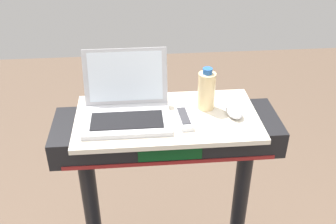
# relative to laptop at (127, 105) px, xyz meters

# --- Properties ---
(desk_board) EXTENTS (0.72, 0.39, 0.02)m
(desk_board) POSITION_rel_laptop_xyz_m (0.16, -0.02, -0.06)
(desk_board) COLOR beige
(desk_board) RESTS_ON treadmill_base
(laptop) EXTENTS (0.33, 0.28, 0.24)m
(laptop) POSITION_rel_laptop_xyz_m (0.00, 0.00, 0.00)
(laptop) COLOR #B7B7BC
(laptop) RESTS_ON desk_board
(computer_mouse) EXTENTS (0.07, 0.11, 0.03)m
(computer_mouse) POSITION_rel_laptop_xyz_m (0.42, -0.03, -0.03)
(computer_mouse) COLOR #B2B2B7
(computer_mouse) RESTS_ON desk_board
(water_bottle) EXTENTS (0.07, 0.07, 0.18)m
(water_bottle) POSITION_rel_laptop_xyz_m (0.32, 0.04, 0.03)
(water_bottle) COLOR beige
(water_bottle) RESTS_ON desk_board
(tv_remote) EXTENTS (0.06, 0.16, 0.02)m
(tv_remote) POSITION_rel_laptop_xyz_m (0.22, -0.05, -0.04)
(tv_remote) COLOR silver
(tv_remote) RESTS_ON desk_board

